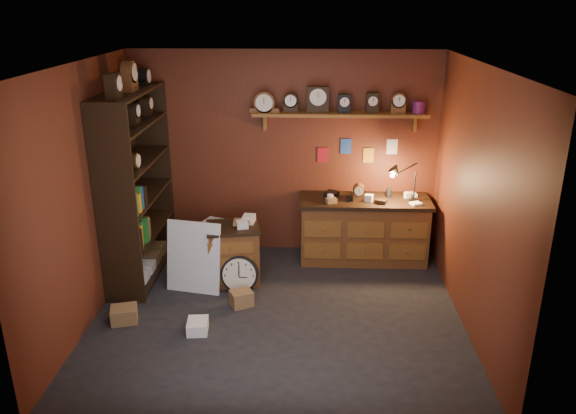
# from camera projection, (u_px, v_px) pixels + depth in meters

# --- Properties ---
(floor) EXTENTS (4.00, 4.00, 0.00)m
(floor) POSITION_uv_depth(u_px,v_px,m) (278.00, 315.00, 6.20)
(floor) COLOR black
(floor) RESTS_ON ground
(room_shell) EXTENTS (4.02, 3.62, 2.71)m
(room_shell) POSITION_uv_depth(u_px,v_px,m) (282.00, 162.00, 5.71)
(room_shell) COLOR #5C2615
(room_shell) RESTS_ON ground
(shelving_unit) EXTENTS (0.47, 1.60, 2.58)m
(shelving_unit) POSITION_uv_depth(u_px,v_px,m) (133.00, 178.00, 6.75)
(shelving_unit) COLOR black
(shelving_unit) RESTS_ON ground
(workbench) EXTENTS (1.69, 0.66, 1.36)m
(workbench) POSITION_uv_depth(u_px,v_px,m) (364.00, 226.00, 7.38)
(workbench) COLOR brown
(workbench) RESTS_ON ground
(low_cabinet) EXTENTS (0.72, 0.64, 0.81)m
(low_cabinet) POSITION_uv_depth(u_px,v_px,m) (234.00, 251.00, 6.84)
(low_cabinet) COLOR brown
(low_cabinet) RESTS_ON ground
(big_round_clock) EXTENTS (0.45, 0.15, 0.45)m
(big_round_clock) POSITION_uv_depth(u_px,v_px,m) (239.00, 274.00, 6.64)
(big_round_clock) COLOR black
(big_round_clock) RESTS_ON ground
(white_panel) EXTENTS (0.68, 0.31, 0.87)m
(white_panel) POSITION_uv_depth(u_px,v_px,m) (195.00, 289.00, 6.75)
(white_panel) COLOR silver
(white_panel) RESTS_ON ground
(mini_fridge) EXTENTS (0.61, 0.64, 0.49)m
(mini_fridge) POSITION_uv_depth(u_px,v_px,m) (217.00, 242.00, 7.46)
(mini_fridge) COLOR silver
(mini_fridge) RESTS_ON ground
(floor_box_a) EXTENTS (0.33, 0.30, 0.17)m
(floor_box_a) POSITION_uv_depth(u_px,v_px,m) (124.00, 314.00, 6.05)
(floor_box_a) COLOR olive
(floor_box_a) RESTS_ON ground
(floor_box_b) EXTENTS (0.23, 0.27, 0.13)m
(floor_box_b) POSITION_uv_depth(u_px,v_px,m) (198.00, 326.00, 5.87)
(floor_box_b) COLOR white
(floor_box_b) RESTS_ON ground
(floor_box_c) EXTENTS (0.30, 0.28, 0.18)m
(floor_box_c) POSITION_uv_depth(u_px,v_px,m) (241.00, 298.00, 6.37)
(floor_box_c) COLOR olive
(floor_box_c) RESTS_ON ground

